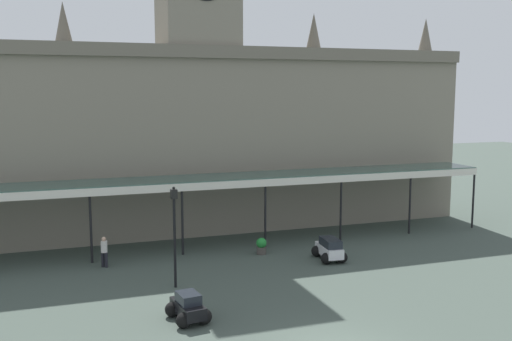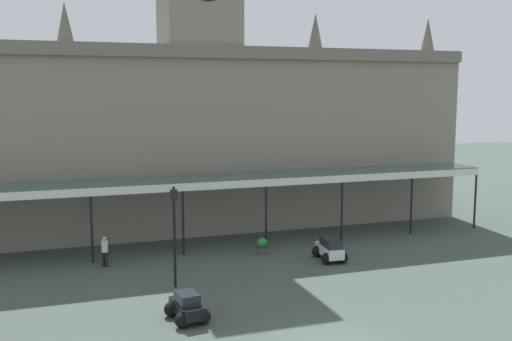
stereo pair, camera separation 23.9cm
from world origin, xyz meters
name	(u,v)px [view 2 (the right image)]	position (x,y,z in m)	size (l,w,h in m)	color
station_building	(200,129)	(0.00, 20.76, 6.87)	(37.53, 5.56, 19.54)	gray
entrance_canopy	(220,180)	(0.00, 15.86, 4.08)	(35.77, 3.26, 4.24)	#38564C
car_black_sedan	(187,309)	(-4.48, 4.75, 0.50)	(1.70, 2.15, 1.19)	black
car_white_estate	(330,250)	(4.96, 10.78, 0.56)	(1.68, 2.32, 1.27)	silver
pedestrian_near_entrance	(105,250)	(-7.05, 13.55, 0.91)	(0.34, 0.34, 1.67)	black
victorian_lamppost	(174,225)	(-4.12, 9.05, 3.06)	(0.30, 0.30, 4.93)	black
planter_forecourt_centre	(262,246)	(1.78, 13.18, 0.49)	(0.60, 0.60, 0.96)	#47423D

